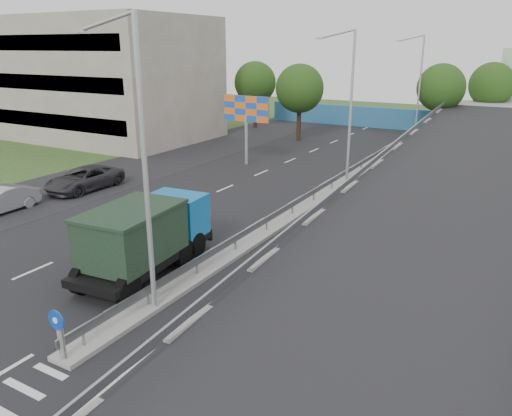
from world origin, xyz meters
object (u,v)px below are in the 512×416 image
Objects in this scene: parked_car_b at (0,200)px; parked_car_c at (84,179)px; sign_bollard at (60,334)px; lamp_post_mid at (348,100)px; billboard at (246,113)px; dump_truck at (146,234)px; lamp_post_far at (418,82)px; lamp_post_near at (140,154)px.

parked_car_c is (0.48, 5.81, 0.02)m from parked_car_b.
sign_bollard is 24.30m from lamp_post_mid.
parked_car_c is at bearing 136.17° from sign_bollard.
sign_bollard reaches higher than parked_car_b.
dump_truck is at bearing -70.83° from billboard.
lamp_post_mid is at bearing 45.33° from parked_car_b.
parked_car_c is (-14.63, -29.88, -5.05)m from lamp_post_far.
lamp_post_mid reaches higher than dump_truck.
lamp_post_mid is at bearing -90.00° from lamp_post_far.
parked_car_b is (-15.00, 8.13, -0.29)m from sign_bollard.
parked_car_b is at bearing 164.11° from lamp_post_near.
lamp_post_mid is 1.84× the size of parked_car_c.
parked_car_b is 5.83m from parked_car_c.
dump_truck is 14.50m from parked_car_c.
lamp_post_mid is (0.11, 23.83, 4.77)m from sign_bollard.
sign_bollard is 44.08m from lamp_post_far.
lamp_post_near is 2.25× the size of parked_car_b.
lamp_post_near is at bearing -67.51° from billboard.
dump_truck reaches higher than parked_car_c.
billboard is at bearing 65.39° from parked_car_c.
lamp_post_mid is 1.83× the size of billboard.
lamp_post_far is (0.00, 40.00, 0.00)m from lamp_post_near.
billboard reaches higher than dump_truck.
parked_car_b is at bearing -133.91° from lamp_post_mid.
lamp_post_mid is 18.36m from parked_car_c.
sign_bollard is 0.23× the size of dump_truck.
billboard is at bearing -116.84° from lamp_post_far.
billboard is 20.80m from dump_truck.
dump_truck is at bearing -31.45° from parked_car_c.
lamp_post_near is (0.11, 3.83, 4.77)m from sign_bollard.
billboard is 1.23× the size of parked_car_b.
lamp_post_far is at bearing 63.16° from billboard.
lamp_post_near is at bearing -16.64° from parked_car_b.
dump_truck is (-2.22, 6.32, 0.67)m from sign_bollard.
sign_bollard is at bearing -70.79° from billboard.
lamp_post_far is 2.25× the size of parked_car_b.
lamp_post_near reaches higher than dump_truck.
billboard is at bearing 167.62° from lamp_post_mid.
billboard is at bearing 103.98° from dump_truck.
sign_bollard is 0.30× the size of parked_car_c.
lamp_post_mid is (0.00, 20.00, 0.00)m from lamp_post_near.
parked_car_c is at bearing 145.34° from lamp_post_near.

